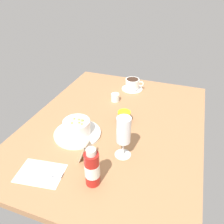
{
  "coord_description": "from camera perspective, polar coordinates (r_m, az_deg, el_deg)",
  "views": [
    {
      "loc": [
        86.2,
        29.35,
        65.32
      ],
      "look_at": [
        -0.13,
        -1.49,
        6.3
      ],
      "focal_mm": 36.18,
      "sensor_mm": 36.0,
      "label": 1
    }
  ],
  "objects": [
    {
      "name": "sauce_bottle_red",
      "position": [
        0.8,
        -5.05,
        -14.01
      ],
      "size": [
        5.33,
        5.33,
        15.79
      ],
      "color": "#B21E19",
      "rests_on": "ground_plane"
    },
    {
      "name": "jam_jar",
      "position": [
        1.12,
        3.07,
        -1.23
      ],
      "size": [
        6.29,
        6.29,
        5.9
      ],
      "color": "#402919",
      "rests_on": "ground_plane"
    },
    {
      "name": "wine_glass",
      "position": [
        0.87,
        2.95,
        -5.05
      ],
      "size": [
        6.66,
        6.66,
        18.37
      ],
      "color": "white",
      "rests_on": "ground_plane"
    },
    {
      "name": "cutlery_setting",
      "position": [
        0.91,
        -17.4,
        -14.55
      ],
      "size": [
        14.43,
        18.69,
        0.9
      ],
      "color": "white",
      "rests_on": "ground_plane"
    },
    {
      "name": "porridge_bowl",
      "position": [
        1.04,
        -8.83,
        -4.17
      ],
      "size": [
        21.47,
        21.47,
        8.44
      ],
      "color": "white",
      "rests_on": "ground_plane"
    },
    {
      "name": "creamer_jug",
      "position": [
        1.3,
        0.85,
        3.76
      ],
      "size": [
        5.51,
        4.96,
        5.08
      ],
      "color": "white",
      "rests_on": "ground_plane"
    },
    {
      "name": "menu_card",
      "position": [
        0.9,
        -6.09,
        -10.19
      ],
      "size": [
        4.82,
        7.16,
        9.09
      ],
      "color": "tan",
      "rests_on": "ground_plane"
    },
    {
      "name": "coffee_cup",
      "position": [
        1.43,
        5.18,
        6.97
      ],
      "size": [
        13.02,
        13.65,
        6.79
      ],
      "color": "white",
      "rests_on": "ground_plane"
    },
    {
      "name": "ground_plane",
      "position": [
        1.13,
        0.69,
        -3.5
      ],
      "size": [
        110.0,
        84.0,
        3.0
      ],
      "primitive_type": "cube",
      "color": "#A8754C"
    }
  ]
}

